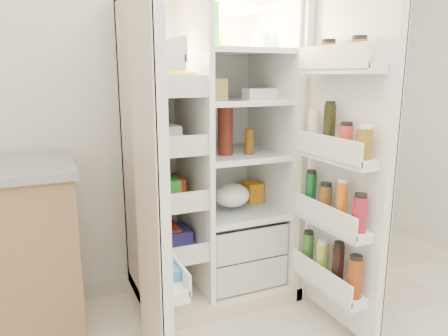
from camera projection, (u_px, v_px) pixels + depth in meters
name	position (u px, v px, depth m)	size (l,w,h in m)	color
wall_back	(179.00, 75.00, 2.77)	(4.00, 0.02, 2.70)	silver
refrigerator	(209.00, 175.00, 2.62)	(0.93, 0.70, 1.80)	beige
freezer_door	(152.00, 183.00, 1.85)	(0.15, 0.40, 1.72)	white
fridge_door	(345.00, 171.00, 2.16)	(0.17, 0.58, 1.72)	white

